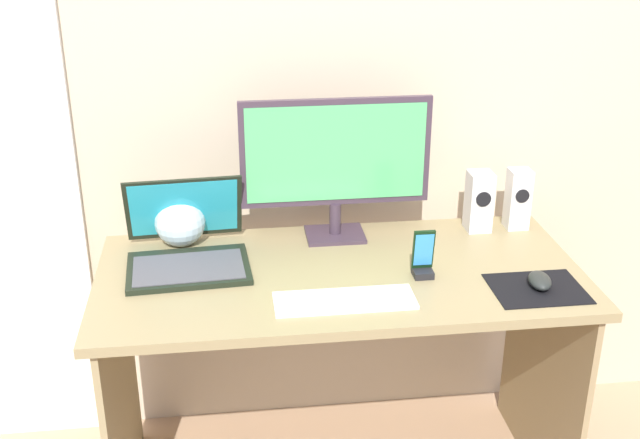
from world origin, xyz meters
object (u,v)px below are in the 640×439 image
fishbowl (180,222)px  phone_in_dock (423,260)px  monitor (336,160)px  speaker_right (518,199)px  mouse (540,281)px  laptop (187,247)px  keyboard_external (345,301)px  speaker_near_monitor (479,201)px

fishbowl → phone_in_dock: 0.74m
monitor → phone_in_dock: size_ratio=4.12×
speaker_right → mouse: size_ratio=1.94×
laptop → fishbowl: 0.14m
laptop → phone_in_dock: (0.66, -0.17, 0.00)m
fishbowl → phone_in_dock: (0.68, -0.30, -0.02)m
monitor → mouse: monitor is taller
mouse → phone_in_dock: 0.32m
monitor → phone_in_dock: 0.41m
keyboard_external → monitor: bearing=85.5°
speaker_right → keyboard_external: (-0.62, -0.42, -0.09)m
mouse → speaker_right: bearing=88.0°
speaker_near_monitor → keyboard_external: size_ratio=0.51×
speaker_right → fishbowl: (-1.06, 0.01, -0.02)m
speaker_right → speaker_near_monitor: (-0.13, -0.00, -0.00)m
speaker_right → fishbowl: bearing=179.6°
monitor → speaker_right: (0.58, 0.00, -0.15)m
monitor → mouse: bearing=-38.3°
laptop → keyboard_external: 0.51m
fishbowl → keyboard_external: size_ratio=0.41×
laptop → mouse: 1.00m
monitor → speaker_near_monitor: size_ratio=3.01×
monitor → laptop: 0.51m
fishbowl → phone_in_dock: bearing=-23.7°
keyboard_external → phone_in_dock: phone_in_dock is taller
phone_in_dock → laptop: bearing=165.9°
speaker_near_monitor → phone_in_dock: bearing=-130.6°
speaker_near_monitor → phone_in_dock: size_ratio=1.37×
speaker_right → mouse: (-0.08, -0.40, -0.08)m
fishbowl → speaker_right: bearing=-0.4°
speaker_right → fishbowl: size_ratio=1.26×
keyboard_external → mouse: 0.54m
mouse → speaker_near_monitor: bearing=106.0°
speaker_near_monitor → laptop: (-0.91, -0.13, -0.05)m
speaker_near_monitor → keyboard_external: 0.65m
monitor → keyboard_external: 0.48m
phone_in_dock → mouse: bearing=-20.0°
laptop → speaker_right: bearing=7.0°
monitor → keyboard_external: (-0.03, -0.42, -0.25)m
monitor → laptop: monitor is taller
monitor → keyboard_external: monitor is taller
monitor → mouse: size_ratio=5.74×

